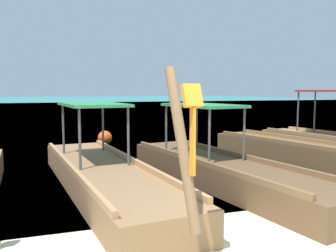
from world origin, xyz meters
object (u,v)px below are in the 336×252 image
at_px(mooring_buoy_near, 105,138).
at_px(longtail_boat_violet_ribbon, 222,170).
at_px(longtail_boat_pink_ribbon, 321,158).
at_px(longtail_boat_orange_ribbon, 103,175).

bearing_deg(mooring_buoy_near, longtail_boat_violet_ribbon, -76.90).
bearing_deg(longtail_boat_pink_ribbon, longtail_boat_orange_ribbon, -179.01).
relative_size(longtail_boat_violet_ribbon, longtail_boat_pink_ribbon, 0.91).
relative_size(longtail_boat_orange_ribbon, longtail_boat_pink_ribbon, 0.98).
height_order(longtail_boat_orange_ribbon, longtail_boat_pink_ribbon, longtail_boat_pink_ribbon).
height_order(longtail_boat_violet_ribbon, longtail_boat_pink_ribbon, longtail_boat_violet_ribbon).
bearing_deg(longtail_boat_violet_ribbon, mooring_buoy_near, 103.10).
relative_size(longtail_boat_violet_ribbon, mooring_buoy_near, 12.67).
height_order(longtail_boat_pink_ribbon, mooring_buoy_near, longtail_boat_pink_ribbon).
distance_m(longtail_boat_violet_ribbon, longtail_boat_pink_ribbon, 3.01).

